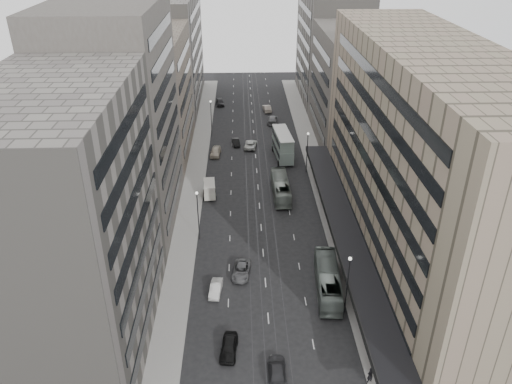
{
  "coord_description": "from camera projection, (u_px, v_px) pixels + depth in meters",
  "views": [
    {
      "loc": [
        -3.06,
        -52.88,
        43.13
      ],
      "look_at": [
        -0.76,
        17.3,
        5.26
      ],
      "focal_mm": 35.0,
      "sensor_mm": 36.0,
      "label": 1
    }
  ],
  "objects": [
    {
      "name": "sedan_6",
      "position": [
        251.0,
        144.0,
        108.6
      ],
      "size": [
        3.12,
        5.56,
        1.47
      ],
      "primitive_type": "imported",
      "rotation": [
        0.0,
        0.0,
        3.01
      ],
      "color": "silver",
      "rests_on": "ground"
    },
    {
      "name": "sedan_0",
      "position": [
        229.0,
        347.0,
        56.55
      ],
      "size": [
        2.3,
        4.73,
        1.55
      ],
      "primitive_type": "imported",
      "rotation": [
        0.0,
        0.0,
        -0.1
      ],
      "color": "black",
      "rests_on": "ground"
    },
    {
      "name": "building_left_b",
      "position": [
        118.0,
        120.0,
        75.11
      ],
      "size": [
        15.0,
        26.0,
        34.0
      ],
      "primitive_type": "cube",
      "color": "#49443F",
      "rests_on": "ground"
    },
    {
      "name": "building_left_d",
      "position": [
        168.0,
        51.0,
        129.31
      ],
      "size": [
        15.0,
        38.0,
        28.0
      ],
      "primitive_type": "cube",
      "color": "slate",
      "rests_on": "ground"
    },
    {
      "name": "sedan_3",
      "position": [
        277.0,
        370.0,
        53.71
      ],
      "size": [
        2.12,
        4.92,
        1.41
      ],
      "primitive_type": "imported",
      "rotation": [
        0.0,
        0.0,
        3.11
      ],
      "color": "#27272A",
      "rests_on": "ground"
    },
    {
      "name": "lamp_right_near",
      "position": [
        348.0,
        278.0,
        60.49
      ],
      "size": [
        0.44,
        0.44,
        8.32
      ],
      "color": "#262628",
      "rests_on": "ground"
    },
    {
      "name": "building_right_far",
      "position": [
        331.0,
        47.0,
        133.19
      ],
      "size": [
        15.0,
        32.0,
        28.0
      ],
      "primitive_type": "cube",
      "color": "slate",
      "rests_on": "ground"
    },
    {
      "name": "bus_far",
      "position": [
        281.0,
        187.0,
        89.0
      ],
      "size": [
        2.91,
        11.72,
        3.25
      ],
      "primitive_type": "imported",
      "rotation": [
        0.0,
        0.0,
        3.16
      ],
      "color": "gray",
      "rests_on": "ground"
    },
    {
      "name": "sedan_7",
      "position": [
        272.0,
        119.0,
        122.04
      ],
      "size": [
        2.84,
        6.05,
        1.71
      ],
      "primitive_type": "imported",
      "rotation": [
        0.0,
        0.0,
        3.06
      ],
      "color": "slate",
      "rests_on": "ground"
    },
    {
      "name": "sedan_5",
      "position": [
        236.0,
        142.0,
        109.81
      ],
      "size": [
        1.97,
        4.25,
        1.35
      ],
      "primitive_type": "imported",
      "rotation": [
        0.0,
        0.0,
        0.13
      ],
      "color": "black",
      "rests_on": "ground"
    },
    {
      "name": "bus_near",
      "position": [
        328.0,
        280.0,
        65.77
      ],
      "size": [
        3.71,
        12.23,
        3.36
      ],
      "primitive_type": "imported",
      "rotation": [
        0.0,
        0.0,
        3.07
      ],
      "color": "slate",
      "rests_on": "ground"
    },
    {
      "name": "ground",
      "position": [
        266.0,
        287.0,
        67.08
      ],
      "size": [
        220.0,
        220.0,
        0.0
      ],
      "primitive_type": "plane",
      "color": "black",
      "rests_on": "ground"
    },
    {
      "name": "department_store",
      "position": [
        422.0,
        159.0,
        67.65
      ],
      "size": [
        19.2,
        60.0,
        30.0
      ],
      "color": "#7F735C",
      "rests_on": "ground"
    },
    {
      "name": "building_right_mid",
      "position": [
        354.0,
        87.0,
        107.75
      ],
      "size": [
        15.0,
        28.0,
        24.0
      ],
      "primitive_type": "cube",
      "color": "#49443F",
      "rests_on": "ground"
    },
    {
      "name": "sedan_4",
      "position": [
        216.0,
        151.0,
        104.88
      ],
      "size": [
        2.43,
        5.2,
        1.72
      ],
      "primitive_type": "imported",
      "rotation": [
        0.0,
        0.0,
        -0.08
      ],
      "color": "#BEB29D",
      "rests_on": "ground"
    },
    {
      "name": "building_left_c",
      "position": [
        149.0,
        95.0,
        101.0
      ],
      "size": [
        15.0,
        28.0,
        25.0
      ],
      "primitive_type": "cube",
      "color": "#6A6052",
      "rests_on": "ground"
    },
    {
      "name": "vw_microbus",
      "position": [
        329.0,
        295.0,
        63.7
      ],
      "size": [
        2.0,
        4.28,
        2.3
      ],
      "rotation": [
        0.0,
        0.0,
        -0.01
      ],
      "color": "#505457",
      "rests_on": "ground"
    },
    {
      "name": "lamp_left_near",
      "position": [
        198.0,
        210.0,
        74.89
      ],
      "size": [
        0.44,
        0.44,
        8.32
      ],
      "color": "#262628",
      "rests_on": "ground"
    },
    {
      "name": "sedan_9",
      "position": [
        267.0,
        108.0,
        129.52
      ],
      "size": [
        2.32,
        5.16,
        1.65
      ],
      "primitive_type": "imported",
      "rotation": [
        0.0,
        0.0,
        3.26
      ],
      "color": "#A7988A",
      "rests_on": "ground"
    },
    {
      "name": "sedan_1",
      "position": [
        216.0,
        288.0,
        65.81
      ],
      "size": [
        1.85,
        4.2,
        1.34
      ],
      "primitive_type": "imported",
      "rotation": [
        0.0,
        0.0,
        -0.11
      ],
      "color": "silver",
      "rests_on": "ground"
    },
    {
      "name": "panel_van",
      "position": [
        209.0,
        189.0,
        88.65
      ],
      "size": [
        2.47,
        4.57,
        2.79
      ],
      "rotation": [
        0.0,
        0.0,
        0.08
      ],
      "color": "beige",
      "rests_on": "ground"
    },
    {
      "name": "sidewalk_right",
      "position": [
        316.0,
        166.0,
        100.38
      ],
      "size": [
        4.0,
        125.0,
        0.15
      ],
      "primitive_type": "cube",
      "color": "gray",
      "rests_on": "ground"
    },
    {
      "name": "building_left_a",
      "position": [
        67.0,
        228.0,
        52.3
      ],
      "size": [
        15.0,
        28.0,
        30.0
      ],
      "primitive_type": "cube",
      "color": "slate",
      "rests_on": "ground"
    },
    {
      "name": "sidewalk_left",
      "position": [
        197.0,
        168.0,
        99.69
      ],
      "size": [
        4.0,
        125.0,
        0.15
      ],
      "primitive_type": "cube",
      "color": "gray",
      "rests_on": "ground"
    },
    {
      "name": "sedan_8",
      "position": [
        220.0,
        102.0,
        134.14
      ],
      "size": [
        2.56,
        5.24,
        1.72
      ],
      "primitive_type": "imported",
      "rotation": [
        0.0,
        0.0,
        0.11
      ],
      "color": "black",
      "rests_on": "ground"
    },
    {
      "name": "lamp_right_far",
      "position": [
        307.0,
        148.0,
        95.68
      ],
      "size": [
        0.44,
        0.44,
        8.32
      ],
      "color": "#262628",
      "rests_on": "ground"
    },
    {
      "name": "pedestrian",
      "position": [
        370.0,
        375.0,
        52.59
      ],
      "size": [
        0.84,
        0.7,
        1.96
      ],
      "primitive_type": "imported",
      "rotation": [
        0.0,
        0.0,
        3.53
      ],
      "color": "black",
      "rests_on": "sidewalk_right"
    },
    {
      "name": "sedan_2",
      "position": [
        241.0,
        270.0,
        69.17
      ],
      "size": [
        2.91,
        5.27,
        1.4
      ],
      "primitive_type": "imported",
      "rotation": [
        0.0,
        0.0,
        -0.12
      ],
      "color": "#595A5C",
      "rests_on": "ground"
    },
    {
      "name": "double_decker",
      "position": [
        283.0,
        144.0,
        102.65
      ],
      "size": [
        3.98,
        10.5,
        5.61
      ],
      "rotation": [
        0.0,
        0.0,
        0.1
      ],
      "color": "gray",
      "rests_on": "ground"
    },
    {
      "name": "lamp_left_far",
      "position": [
        211.0,
        114.0,
        112.72
      ],
      "size": [
        0.44,
        0.44,
        8.32
      ],
      "color": "#262628",
      "rests_on": "ground"
    }
  ]
}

